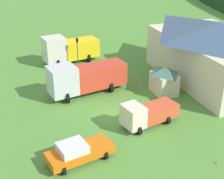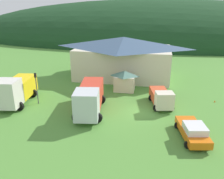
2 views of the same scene
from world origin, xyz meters
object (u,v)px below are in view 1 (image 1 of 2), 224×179
Objects in this scene: flatbed_truck_yellow at (68,49)px; tow_truck_silver at (85,77)px; play_shed_cream at (164,80)px; traffic_light_west at (77,50)px; depot_building at (216,51)px; traffic_cone_near_pickup at (217,164)px; service_pickup_orange at (78,152)px; light_truck_cream at (147,113)px.

flatbed_truck_yellow is 9.79m from tow_truck_silver.
flatbed_truck_yellow is (-12.72, -7.41, 0.36)m from play_shed_cream.
tow_truck_silver is at bearing 78.45° from flatbed_truck_yellow.
flatbed_truck_yellow is 2.68m from traffic_light_west.
depot_building is 18.68m from flatbed_truck_yellow.
depot_building is 15.44m from tow_truck_silver.
depot_building is at bearing 99.80° from play_shed_cream.
traffic_light_west is at bearing -168.00° from traffic_cone_near_pickup.
service_pickup_orange is at bearing -112.80° from traffic_cone_near_pickup.
traffic_cone_near_pickup is (22.31, 4.74, -2.48)m from traffic_light_west.
traffic_light_west is at bearing -146.11° from play_shed_cream.
traffic_cone_near_pickup is at bearing 146.64° from service_pickup_orange.
service_pickup_orange is at bearing -15.17° from traffic_light_west.
depot_building reaches higher than play_shed_cream.
light_truck_cream reaches higher than traffic_cone_near_pickup.
flatbed_truck_yellow is 21.27m from service_pickup_orange.
traffic_cone_near_pickup is at bearing -9.73° from play_shed_cream.
service_pickup_orange is (8.08, -11.77, -0.73)m from play_shed_cream.
service_pickup_orange is 10.54m from traffic_cone_near_pickup.
light_truck_cream is 15.61m from traffic_light_west.
tow_truck_silver reaches higher than service_pickup_orange.
service_pickup_orange is at bearing -55.53° from play_shed_cream.
light_truck_cream is at bearing 103.64° from tow_truck_silver.
play_shed_cream is at bearing -80.20° from depot_building.
service_pickup_orange reaches higher than traffic_cone_near_pickup.
traffic_light_west is 6.96× the size of traffic_cone_near_pickup.
depot_building is 16.69m from traffic_light_west.
traffic_cone_near_pickup is at bearing 102.68° from tow_truck_silver.
depot_building is 21.36m from service_pickup_orange.
flatbed_truck_yellow is at bearing -102.25° from tow_truck_silver.
tow_truck_silver is 2.17× the size of traffic_light_west.
traffic_cone_near_pickup is (12.15, -2.08, -1.56)m from play_shed_cream.
flatbed_truck_yellow is at bearing -149.77° from play_shed_cream.
light_truck_cream reaches higher than service_pickup_orange.
light_truck_cream is at bearing -61.36° from depot_building.
play_shed_cream is 14.72m from flatbed_truck_yellow.
traffic_light_west is (-18.24, 4.94, 1.66)m from service_pickup_orange.
light_truck_cream is 1.40× the size of traffic_light_west.
tow_truck_silver is at bearing -119.40° from service_pickup_orange.
traffic_light_west is (-15.40, -2.19, 1.32)m from light_truck_cream.
depot_building is at bearing 57.67° from traffic_light_west.
depot_building is 1.93× the size of tow_truck_silver.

